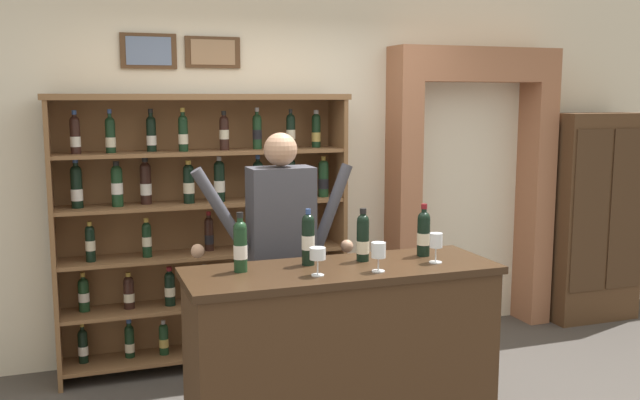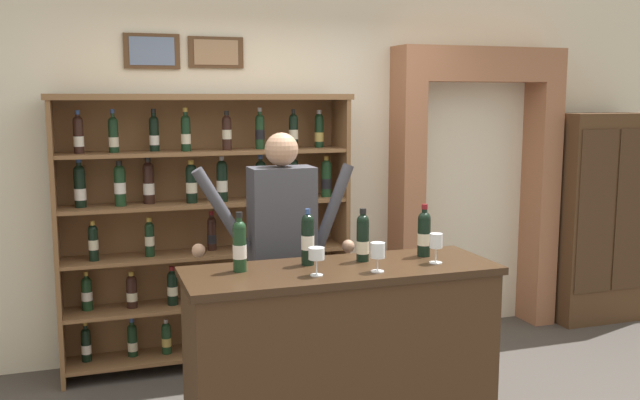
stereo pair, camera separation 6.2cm
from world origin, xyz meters
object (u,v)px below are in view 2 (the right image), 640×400
at_px(wine_glass_spare, 316,255).
at_px(tasting_bottle_super_tuscan, 424,233).
at_px(side_cabinet, 599,218).
at_px(shopkeeper, 282,242).
at_px(wine_glass_center, 436,242).
at_px(tasting_bottle_brunello, 240,245).
at_px(tasting_bottle_bianco, 308,238).
at_px(wine_shelf, 206,222).
at_px(tasting_bottle_grappa, 363,237).
at_px(wine_glass_right, 378,252).
at_px(tasting_counter, 341,359).

bearing_deg(wine_glass_spare, tasting_bottle_super_tuscan, 17.28).
height_order(side_cabinet, shopkeeper, side_cabinet).
xyz_separation_m(tasting_bottle_super_tuscan, wine_glass_center, (-0.02, -0.17, -0.02)).
xyz_separation_m(shopkeeper, tasting_bottle_brunello, (-0.38, -0.54, 0.12)).
xyz_separation_m(side_cabinet, tasting_bottle_bianco, (-3.03, -1.32, 0.28)).
relative_size(wine_shelf, wine_glass_spare, 14.28).
bearing_deg(side_cabinet, wine_glass_center, -147.43).
bearing_deg(shopkeeper, wine_shelf, 110.09).
relative_size(shopkeeper, tasting_bottle_brunello, 5.49).
relative_size(tasting_bottle_grappa, wine_glass_right, 1.90).
distance_m(side_cabinet, wine_glass_spare, 3.44).
relative_size(side_cabinet, tasting_counter, 1.06).
relative_size(tasting_bottle_brunello, tasting_bottle_super_tuscan, 1.04).
xyz_separation_m(side_cabinet, tasting_bottle_brunello, (-3.41, -1.35, 0.27)).
relative_size(side_cabinet, tasting_bottle_super_tuscan, 5.97).
bearing_deg(tasting_bottle_bianco, wine_glass_center, -15.24).
relative_size(tasting_bottle_brunello, wine_glass_spare, 2.15).
distance_m(tasting_bottle_bianco, wine_glass_right, 0.40).
xyz_separation_m(tasting_counter, wine_glass_right, (0.14, -0.15, 0.62)).
bearing_deg(tasting_bottle_super_tuscan, wine_glass_center, -95.03).
bearing_deg(wine_glass_center, wine_glass_right, -168.61).
xyz_separation_m(tasting_bottle_grappa, wine_glass_spare, (-0.34, -0.22, -0.02)).
bearing_deg(tasting_counter, wine_shelf, 107.48).
distance_m(tasting_bottle_brunello, tasting_bottle_grappa, 0.69).
bearing_deg(wine_glass_right, tasting_bottle_grappa, 85.29).
xyz_separation_m(wine_glass_right, wine_glass_spare, (-0.32, 0.03, 0.00)).
xyz_separation_m(side_cabinet, tasting_counter, (-2.88, -1.43, -0.38)).
xyz_separation_m(tasting_bottle_grappa, wine_glass_center, (0.36, -0.17, -0.02)).
bearing_deg(wine_shelf, wine_glass_spare, -79.84).
relative_size(tasting_bottle_super_tuscan, wine_glass_spare, 2.06).
xyz_separation_m(tasting_bottle_brunello, tasting_bottle_bianco, (0.38, 0.02, 0.00)).
bearing_deg(tasting_bottle_super_tuscan, wine_glass_spare, -162.72).
distance_m(tasting_bottle_brunello, wine_glass_right, 0.71).
height_order(wine_shelf, wine_glass_right, wine_shelf).
bearing_deg(tasting_counter, tasting_bottle_bianco, 145.01).
distance_m(wine_shelf, tasting_bottle_grappa, 1.54).
bearing_deg(tasting_bottle_grappa, tasting_bottle_brunello, -179.23).
bearing_deg(wine_glass_spare, tasting_bottle_grappa, 32.61).
bearing_deg(tasting_bottle_brunello, wine_glass_center, -8.75).
bearing_deg(wine_glass_spare, wine_glass_right, -4.68).
height_order(tasting_bottle_brunello, wine_glass_right, tasting_bottle_brunello).
bearing_deg(wine_glass_right, tasting_counter, 133.34).
height_order(tasting_bottle_brunello, tasting_bottle_super_tuscan, tasting_bottle_brunello).
relative_size(side_cabinet, tasting_bottle_bianco, 5.84).
distance_m(tasting_bottle_bianco, wine_glass_spare, 0.24).
bearing_deg(tasting_bottle_super_tuscan, side_cabinet, 29.64).
relative_size(tasting_bottle_brunello, tasting_bottle_bianco, 1.02).
bearing_deg(wine_glass_center, wine_glass_spare, -175.97).
distance_m(tasting_bottle_super_tuscan, wine_glass_right, 0.46).
height_order(tasting_bottle_grappa, wine_glass_center, tasting_bottle_grappa).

